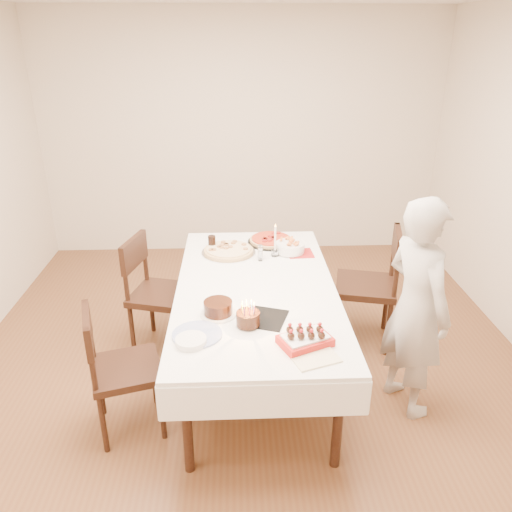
{
  "coord_description": "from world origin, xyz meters",
  "views": [
    {
      "loc": [
        -0.08,
        -3.18,
        2.41
      ],
      "look_at": [
        0.06,
        0.01,
        0.99
      ],
      "focal_mm": 35.0,
      "sensor_mm": 36.0,
      "label": 1
    }
  ],
  "objects_px": {
    "layer_cake": "(218,308)",
    "strawberry_box": "(305,339)",
    "taper_candle": "(275,240)",
    "pizza_white": "(229,251)",
    "dining_table": "(256,331)",
    "chair_right_savory": "(365,286)",
    "chair_left_dessert": "(126,369)",
    "pizza_pepperoni": "(271,240)",
    "person": "(416,308)",
    "cola_glass": "(212,243)",
    "chair_left_savory": "(162,295)",
    "birthday_cake": "(248,314)",
    "pasta_bowl": "(290,247)"
  },
  "relations": [
    {
      "from": "layer_cake",
      "to": "strawberry_box",
      "type": "bearing_deg",
      "value": -34.99
    },
    {
      "from": "taper_candle",
      "to": "strawberry_box",
      "type": "relative_size",
      "value": 0.96
    },
    {
      "from": "pizza_white",
      "to": "taper_candle",
      "type": "xyz_separation_m",
      "value": [
        0.38,
        -0.07,
        0.12
      ]
    },
    {
      "from": "dining_table",
      "to": "chair_right_savory",
      "type": "bearing_deg",
      "value": 25.04
    },
    {
      "from": "chair_right_savory",
      "to": "chair_left_dessert",
      "type": "height_order",
      "value": "chair_right_savory"
    },
    {
      "from": "chair_left_dessert",
      "to": "pizza_pepperoni",
      "type": "height_order",
      "value": "chair_left_dessert"
    },
    {
      "from": "person",
      "to": "pizza_pepperoni",
      "type": "distance_m",
      "value": 1.49
    },
    {
      "from": "chair_left_dessert",
      "to": "layer_cake",
      "type": "height_order",
      "value": "chair_left_dessert"
    },
    {
      "from": "cola_glass",
      "to": "strawberry_box",
      "type": "relative_size",
      "value": 0.4
    },
    {
      "from": "dining_table",
      "to": "strawberry_box",
      "type": "bearing_deg",
      "value": -71.17
    },
    {
      "from": "chair_left_dessert",
      "to": "cola_glass",
      "type": "height_order",
      "value": "chair_left_dessert"
    },
    {
      "from": "chair_left_savory",
      "to": "chair_left_dessert",
      "type": "relative_size",
      "value": 1.07
    },
    {
      "from": "chair_right_savory",
      "to": "birthday_cake",
      "type": "relative_size",
      "value": 6.83
    },
    {
      "from": "pasta_bowl",
      "to": "layer_cake",
      "type": "xyz_separation_m",
      "value": [
        -0.57,
        -0.98,
        0.0
      ]
    },
    {
      "from": "pizza_white",
      "to": "pasta_bowl",
      "type": "relative_size",
      "value": 1.87
    },
    {
      "from": "pizza_pepperoni",
      "to": "pasta_bowl",
      "type": "relative_size",
      "value": 1.67
    },
    {
      "from": "chair_right_savory",
      "to": "person",
      "type": "bearing_deg",
      "value": -68.75
    },
    {
      "from": "chair_left_dessert",
      "to": "pizza_pepperoni",
      "type": "relative_size",
      "value": 2.27
    },
    {
      "from": "dining_table",
      "to": "strawberry_box",
      "type": "relative_size",
      "value": 7.29
    },
    {
      "from": "chair_right_savory",
      "to": "cola_glass",
      "type": "distance_m",
      "value": 1.33
    },
    {
      "from": "dining_table",
      "to": "chair_left_savory",
      "type": "height_order",
      "value": "chair_left_savory"
    },
    {
      "from": "chair_left_dessert",
      "to": "strawberry_box",
      "type": "distance_m",
      "value": 1.17
    },
    {
      "from": "dining_table",
      "to": "birthday_cake",
      "type": "relative_size",
      "value": 14.4
    },
    {
      "from": "pasta_bowl",
      "to": "pizza_white",
      "type": "bearing_deg",
      "value": 179.14
    },
    {
      "from": "pasta_bowl",
      "to": "cola_glass",
      "type": "distance_m",
      "value": 0.66
    },
    {
      "from": "chair_left_savory",
      "to": "chair_left_dessert",
      "type": "height_order",
      "value": "chair_left_savory"
    },
    {
      "from": "pizza_pepperoni",
      "to": "chair_right_savory",
      "type": "bearing_deg",
      "value": -27.1
    },
    {
      "from": "person",
      "to": "pizza_pepperoni",
      "type": "height_order",
      "value": "person"
    },
    {
      "from": "cola_glass",
      "to": "layer_cake",
      "type": "xyz_separation_m",
      "value": [
        0.08,
        -1.08,
        -0.01
      ]
    },
    {
      "from": "person",
      "to": "taper_candle",
      "type": "xyz_separation_m",
      "value": [
        -0.86,
        0.92,
        0.13
      ]
    },
    {
      "from": "chair_right_savory",
      "to": "strawberry_box",
      "type": "height_order",
      "value": "chair_right_savory"
    },
    {
      "from": "chair_left_savory",
      "to": "birthday_cake",
      "type": "distance_m",
      "value": 1.2
    },
    {
      "from": "pizza_white",
      "to": "taper_candle",
      "type": "relative_size",
      "value": 1.58
    },
    {
      "from": "pizza_white",
      "to": "person",
      "type": "bearing_deg",
      "value": -38.62
    },
    {
      "from": "dining_table",
      "to": "cola_glass",
      "type": "xyz_separation_m",
      "value": [
        -0.34,
        0.7,
        0.43
      ]
    },
    {
      "from": "chair_left_savory",
      "to": "strawberry_box",
      "type": "height_order",
      "value": "chair_left_savory"
    },
    {
      "from": "person",
      "to": "strawberry_box",
      "type": "bearing_deg",
      "value": 93.9
    },
    {
      "from": "pizza_pepperoni",
      "to": "pasta_bowl",
      "type": "height_order",
      "value": "pasta_bowl"
    },
    {
      "from": "dining_table",
      "to": "chair_right_savory",
      "type": "height_order",
      "value": "chair_right_savory"
    },
    {
      "from": "person",
      "to": "layer_cake",
      "type": "relative_size",
      "value": 6.48
    },
    {
      "from": "pizza_white",
      "to": "layer_cake",
      "type": "xyz_separation_m",
      "value": [
        -0.06,
        -0.99,
        0.03
      ]
    },
    {
      "from": "person",
      "to": "pasta_bowl",
      "type": "relative_size",
      "value": 6.4
    },
    {
      "from": "taper_candle",
      "to": "birthday_cake",
      "type": "height_order",
      "value": "taper_candle"
    },
    {
      "from": "chair_right_savory",
      "to": "person",
      "type": "xyz_separation_m",
      "value": [
        0.11,
        -0.82,
        0.26
      ]
    },
    {
      "from": "chair_left_dessert",
      "to": "pasta_bowl",
      "type": "xyz_separation_m",
      "value": [
        1.16,
        1.14,
        0.34
      ]
    },
    {
      "from": "pizza_white",
      "to": "pasta_bowl",
      "type": "distance_m",
      "value": 0.51
    },
    {
      "from": "chair_right_savory",
      "to": "pizza_white",
      "type": "relative_size",
      "value": 2.27
    },
    {
      "from": "chair_left_dessert",
      "to": "layer_cake",
      "type": "xyz_separation_m",
      "value": [
        0.59,
        0.16,
        0.34
      ]
    },
    {
      "from": "cola_glass",
      "to": "person",
      "type": "bearing_deg",
      "value": -38.08
    },
    {
      "from": "pizza_pepperoni",
      "to": "cola_glass",
      "type": "bearing_deg",
      "value": -166.15
    }
  ]
}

